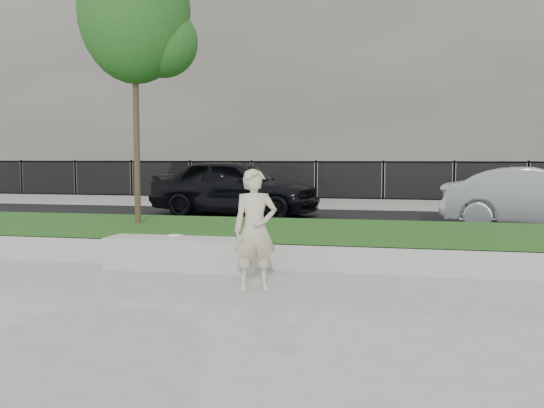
% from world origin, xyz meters
% --- Properties ---
extents(ground, '(90.00, 90.00, 0.00)m').
position_xyz_m(ground, '(0.00, 0.00, 0.00)').
color(ground, gray).
rests_on(ground, ground).
extents(grass_bank, '(34.00, 4.00, 0.40)m').
position_xyz_m(grass_bank, '(0.00, 3.00, 0.20)').
color(grass_bank, '#0D3510').
rests_on(grass_bank, ground).
extents(grass_kerb, '(34.00, 0.08, 0.40)m').
position_xyz_m(grass_kerb, '(0.00, 1.04, 0.20)').
color(grass_kerb, '#9D9B93').
rests_on(grass_kerb, ground).
extents(street, '(34.00, 7.00, 0.04)m').
position_xyz_m(street, '(0.00, 8.50, 0.02)').
color(street, black).
rests_on(street, ground).
extents(far_pavement, '(34.00, 3.00, 0.12)m').
position_xyz_m(far_pavement, '(0.00, 13.00, 0.06)').
color(far_pavement, gray).
rests_on(far_pavement, ground).
extents(iron_fence, '(32.00, 0.30, 1.50)m').
position_xyz_m(iron_fence, '(0.00, 12.00, 0.54)').
color(iron_fence, slate).
rests_on(iron_fence, far_pavement).
extents(building_facade, '(34.00, 10.00, 10.00)m').
position_xyz_m(building_facade, '(0.00, 20.00, 5.00)').
color(building_facade, '#5A564F').
rests_on(building_facade, ground).
extents(stone_bench, '(2.38, 0.60, 0.49)m').
position_xyz_m(stone_bench, '(-1.04, 0.80, 0.24)').
color(stone_bench, '#9D9B93').
rests_on(stone_bench, ground).
extents(man, '(0.68, 0.57, 1.57)m').
position_xyz_m(man, '(0.39, -0.32, 0.79)').
color(man, beige).
rests_on(man, ground).
extents(book, '(0.20, 0.15, 0.02)m').
position_xyz_m(book, '(-1.22, 0.98, 0.50)').
color(book, '#EFEACE').
rests_on(book, stone_bench).
extents(young_tree, '(2.30, 2.20, 5.64)m').
position_xyz_m(young_tree, '(-2.90, 3.44, 4.50)').
color(young_tree, '#38281C').
rests_on(young_tree, grass_bank).
extents(car_dark, '(5.08, 2.62, 1.65)m').
position_xyz_m(car_dark, '(-2.46, 8.77, 0.87)').
color(car_dark, black).
rests_on(car_dark, street).
extents(car_silver, '(4.56, 2.12, 1.45)m').
position_xyz_m(car_silver, '(5.35, 7.24, 0.76)').
color(car_silver, gray).
rests_on(car_silver, street).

